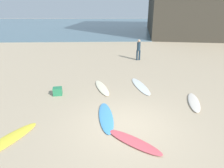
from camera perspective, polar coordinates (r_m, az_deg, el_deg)
ground_plane at (r=7.77m, az=4.24°, el=-11.85°), size 120.00×120.00×0.00m
ocean_water at (r=44.55m, az=-1.09°, el=16.51°), size 120.00×40.00×0.08m
surfboard_0 at (r=10.11m, az=22.39°, el=-4.80°), size 1.02×2.09×0.09m
surfboard_1 at (r=6.96m, az=6.26°, el=-16.09°), size 1.90×1.74×0.09m
surfboard_2 at (r=7.80m, az=-28.21°, el=-14.30°), size 1.81×2.47×0.08m
surfboard_3 at (r=10.93m, az=-2.89°, el=-1.04°), size 1.06×2.33×0.09m
surfboard_4 at (r=8.23m, az=-1.74°, el=-9.38°), size 0.76×2.45×0.07m
surfboard_5 at (r=11.27m, az=8.17°, el=-0.60°), size 1.01×2.61×0.06m
beachgoer_near at (r=16.47m, az=7.62°, el=9.95°), size 0.34×0.29×1.68m
beach_cooler at (r=10.48m, az=-15.30°, el=-2.01°), size 0.49×0.44×0.39m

